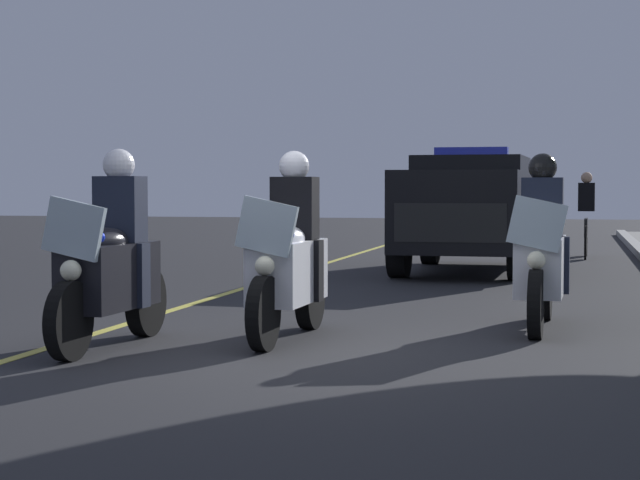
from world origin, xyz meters
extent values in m
plane|color=#28282B|center=(0.00, 0.00, 0.00)|extent=(80.00, 80.00, 0.00)
cube|color=#E0D14C|center=(0.00, -2.13, 0.00)|extent=(48.00, 0.12, 0.01)
cylinder|color=black|center=(0.91, -1.63, 0.32)|extent=(0.64, 0.14, 0.64)
cylinder|color=black|center=(-0.59, -1.59, 0.32)|extent=(0.64, 0.16, 0.64)
cube|color=black|center=(0.18, -1.61, 0.62)|extent=(1.21, 0.47, 0.56)
ellipsoid|color=black|center=(0.23, -1.62, 0.92)|extent=(0.57, 0.33, 0.24)
cube|color=silver|center=(0.81, -1.63, 1.05)|extent=(0.07, 0.56, 0.53)
sphere|color=#F9F4CC|center=(0.87, -1.63, 0.72)|extent=(0.17, 0.17, 0.17)
sphere|color=red|center=(0.68, -1.79, 0.98)|extent=(0.09, 0.09, 0.09)
sphere|color=#1933F2|center=(0.68, -1.47, 0.98)|extent=(0.09, 0.09, 0.09)
cube|color=black|center=(-0.05, -1.61, 1.18)|extent=(0.29, 0.41, 0.60)
cube|color=black|center=(0.02, -1.41, 0.62)|extent=(0.18, 0.14, 0.56)
cube|color=black|center=(0.00, -1.81, 0.62)|extent=(0.18, 0.14, 0.56)
sphere|color=silver|center=(-0.03, -1.61, 1.58)|extent=(0.28, 0.28, 0.28)
cylinder|color=black|center=(0.07, -0.27, 0.32)|extent=(0.64, 0.14, 0.64)
cylinder|color=black|center=(-1.43, -0.23, 0.32)|extent=(0.64, 0.16, 0.64)
cube|color=white|center=(-0.66, -0.25, 0.62)|extent=(1.21, 0.47, 0.56)
ellipsoid|color=white|center=(-0.61, -0.25, 0.92)|extent=(0.57, 0.33, 0.24)
cube|color=silver|center=(-0.03, -0.27, 1.05)|extent=(0.07, 0.56, 0.53)
sphere|color=#F9F4CC|center=(0.03, -0.27, 0.72)|extent=(0.17, 0.17, 0.17)
sphere|color=red|center=(-0.17, -0.42, 0.98)|extent=(0.09, 0.09, 0.09)
sphere|color=#1933F2|center=(-0.16, -0.10, 0.98)|extent=(0.09, 0.09, 0.09)
cube|color=black|center=(-0.89, -0.25, 1.18)|extent=(0.29, 0.41, 0.60)
cube|color=black|center=(-0.83, -0.05, 0.62)|extent=(0.18, 0.14, 0.56)
cube|color=black|center=(-0.84, -0.45, 0.62)|extent=(0.18, 0.14, 0.56)
sphere|color=silver|center=(-0.87, -0.25, 1.58)|extent=(0.28, 0.28, 0.28)
cylinder|color=black|center=(-1.19, 1.94, 0.32)|extent=(0.64, 0.14, 0.64)
cylinder|color=black|center=(-2.69, 1.98, 0.32)|extent=(0.64, 0.16, 0.64)
cube|color=white|center=(-1.92, 1.96, 0.62)|extent=(1.21, 0.47, 0.56)
ellipsoid|color=white|center=(-1.87, 1.96, 0.92)|extent=(0.57, 0.33, 0.24)
cube|color=silver|center=(-1.29, 1.94, 1.05)|extent=(0.07, 0.56, 0.53)
sphere|color=#F9F4CC|center=(-1.23, 1.94, 0.72)|extent=(0.17, 0.17, 0.17)
sphere|color=red|center=(-1.43, 1.79, 0.98)|extent=(0.09, 0.09, 0.09)
sphere|color=#1933F2|center=(-1.42, 2.10, 0.98)|extent=(0.09, 0.09, 0.09)
cube|color=black|center=(-2.15, 1.96, 1.18)|extent=(0.29, 0.41, 0.60)
cube|color=black|center=(-2.09, 2.16, 0.62)|extent=(0.18, 0.14, 0.56)
cube|color=black|center=(-2.10, 1.76, 0.62)|extent=(0.18, 0.14, 0.56)
sphere|color=black|center=(-2.13, 1.96, 1.58)|extent=(0.28, 0.28, 0.28)
cube|color=black|center=(-9.13, 0.61, 1.02)|extent=(4.95, 2.03, 1.24)
cube|color=black|center=(-9.43, 0.61, 1.72)|extent=(2.44, 1.81, 0.36)
cube|color=#2633D8|center=(-9.23, 0.61, 1.98)|extent=(0.31, 1.21, 0.14)
cube|color=black|center=(-6.73, 0.54, 0.88)|extent=(0.16, 1.62, 0.56)
cylinder|color=black|center=(-7.56, 1.47, 0.40)|extent=(0.81, 0.30, 0.80)
cylinder|color=black|center=(-7.61, -0.33, 0.40)|extent=(0.81, 0.30, 0.80)
cylinder|color=black|center=(-10.66, 1.55, 0.40)|extent=(0.81, 0.30, 0.80)
cylinder|color=black|center=(-10.70, -0.25, 0.40)|extent=(0.81, 0.30, 0.80)
cylinder|color=black|center=(-12.53, 2.49, 0.33)|extent=(0.66, 0.06, 0.66)
cylinder|color=black|center=(-13.63, 2.52, 0.33)|extent=(0.66, 0.06, 0.66)
cube|color=black|center=(-13.08, 2.51, 0.60)|extent=(1.00, 0.09, 0.36)
cube|color=black|center=(-13.13, 2.51, 1.20)|extent=(0.25, 0.33, 0.56)
sphere|color=tan|center=(-13.10, 2.51, 1.58)|extent=(0.22, 0.22, 0.22)
camera|label=1|loc=(8.77, 2.26, 1.38)|focal=60.67mm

